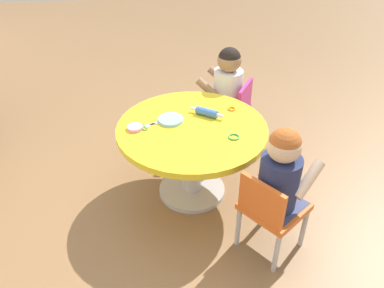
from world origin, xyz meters
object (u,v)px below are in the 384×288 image
at_px(seated_child_right, 227,82).
at_px(rolling_pin, 207,112).
at_px(craft_table, 192,143).
at_px(seated_child_left, 281,172).
at_px(craft_scissors, 147,126).
at_px(child_chair_left, 271,209).
at_px(child_chair_right, 231,110).

height_order(seated_child_right, rolling_pin, seated_child_right).
distance_m(craft_table, seated_child_left, 0.65).
height_order(craft_table, rolling_pin, rolling_pin).
distance_m(seated_child_right, craft_scissors, 0.79).
xyz_separation_m(rolling_pin, craft_scissors, (-0.09, 0.37, -0.02)).
bearing_deg(seated_child_left, child_chair_left, 129.17).
distance_m(seated_child_right, rolling_pin, 0.49).
relative_size(seated_child_left, seated_child_right, 1.00).
bearing_deg(child_chair_left, seated_child_right, 3.68).
distance_m(child_chair_left, rolling_pin, 0.73).
bearing_deg(rolling_pin, child_chair_right, -29.43).
distance_m(seated_child_left, child_chair_right, 1.06).
xyz_separation_m(child_chair_left, child_chair_right, (1.06, 0.03, 0.00)).
relative_size(child_chair_left, child_chair_right, 1.00).
bearing_deg(child_chair_left, craft_table, 36.05).
bearing_deg(child_chair_right, child_chair_left, -178.14).
distance_m(child_chair_right, craft_scissors, 0.83).
bearing_deg(rolling_pin, seated_child_right, -24.72).
bearing_deg(craft_table, rolling_pin, -41.33).
height_order(child_chair_left, craft_scissors, child_chair_left).
bearing_deg(craft_scissors, child_chair_right, -49.69).
bearing_deg(child_chair_right, craft_table, 147.67).
relative_size(seated_child_left, craft_scissors, 3.60).
height_order(seated_child_right, craft_scissors, seated_child_right).
bearing_deg(child_chair_right, rolling_pin, 150.57).
xyz_separation_m(craft_table, seated_child_left, (-0.49, -0.41, 0.13)).
distance_m(seated_child_left, rolling_pin, 0.68).
xyz_separation_m(child_chair_right, seated_child_right, (0.02, 0.03, 0.23)).
relative_size(craft_table, child_chair_left, 1.71).
distance_m(craft_table, craft_scissors, 0.30).
distance_m(child_chair_left, craft_scissors, 0.87).
relative_size(seated_child_right, craft_scissors, 3.60).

